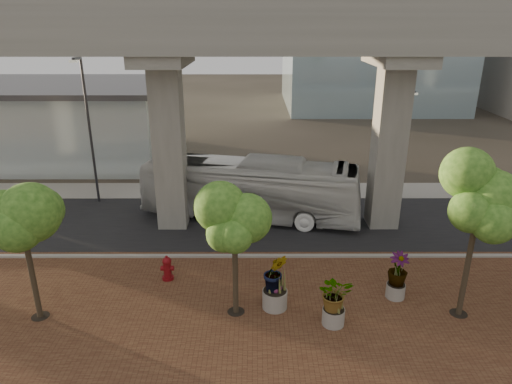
{
  "coord_description": "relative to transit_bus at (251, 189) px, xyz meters",
  "views": [
    {
      "loc": [
        -1.3,
        -22.18,
        11.17
      ],
      "look_at": [
        -1.26,
        0.5,
        2.58
      ],
      "focal_mm": 32.0,
      "sensor_mm": 36.0,
      "label": 1
    }
  ],
  "objects": [
    {
      "name": "planter_front",
      "position": [
        3.3,
        -10.42,
        -0.45
      ],
      "size": [
        1.93,
        1.93,
        2.12
      ],
      "color": "#ADA59C",
      "rests_on": "ground"
    },
    {
      "name": "street_tree_near_west",
      "position": [
        -0.51,
        -9.63,
        2.37
      ],
      "size": [
        3.04,
        3.04,
        5.52
      ],
      "color": "#443727",
      "rests_on": "ground"
    },
    {
      "name": "planter_right",
      "position": [
        6.25,
        -8.58,
        -0.47
      ],
      "size": [
        1.96,
        1.96,
        2.09
      ],
      "color": "gray",
      "rests_on": "ground"
    },
    {
      "name": "transit_viaduct",
      "position": [
        1.58,
        -1.05,
        5.49
      ],
      "size": [
        72.0,
        5.6,
        12.4
      ],
      "color": "#9A968C",
      "rests_on": "ground"
    },
    {
      "name": "transit_bus",
      "position": [
        0.0,
        0.0,
        0.0
      ],
      "size": [
        13.26,
        5.79,
        3.6
      ],
      "primitive_type": "imported",
      "rotation": [
        0.0,
        0.0,
        1.35
      ],
      "color": "silver",
      "rests_on": "ground"
    },
    {
      "name": "station_pavilion",
      "position": [
        -18.42,
        12.95,
        1.42
      ],
      "size": [
        23.0,
        13.0,
        6.3
      ],
      "color": "silver",
      "rests_on": "ground"
    },
    {
      "name": "planter_left",
      "position": [
        1.08,
        -9.32,
        -0.22
      ],
      "size": [
        2.27,
        2.27,
        2.5
      ],
      "color": "gray",
      "rests_on": "ground"
    },
    {
      "name": "asphalt_road",
      "position": [
        1.58,
        -1.05,
        -1.78
      ],
      "size": [
        90.0,
        8.0,
        0.04
      ],
      "primitive_type": "cube",
      "color": "black",
      "rests_on": "ground"
    },
    {
      "name": "ground",
      "position": [
        1.58,
        -3.05,
        -1.8
      ],
      "size": [
        160.0,
        160.0,
        0.0
      ],
      "primitive_type": "plane",
      "color": "#322D24",
      "rests_on": "ground"
    },
    {
      "name": "far_sidewalk",
      "position": [
        1.58,
        4.45,
        -1.77
      ],
      "size": [
        90.0,
        3.0,
        0.06
      ],
      "primitive_type": "cube",
      "color": "#9C9891",
      "rests_on": "ground"
    },
    {
      "name": "street_tree_near_east",
      "position": [
        8.49,
        -9.78,
        3.21
      ],
      "size": [
        3.54,
        3.54,
        6.59
      ],
      "color": "#443727",
      "rests_on": "ground"
    },
    {
      "name": "street_tree_far_west",
      "position": [
        -8.33,
        -9.93,
        2.53
      ],
      "size": [
        3.45,
        3.45,
        5.86
      ],
      "color": "#443727",
      "rests_on": "ground"
    },
    {
      "name": "fire_hydrant",
      "position": [
        -3.72,
        -7.12,
        -1.18
      ],
      "size": [
        0.59,
        0.53,
        1.17
      ],
      "color": "maroon",
      "rests_on": "ground"
    },
    {
      "name": "streetlamp_west",
      "position": [
        -9.97,
        2.4,
        3.53
      ],
      "size": [
        0.45,
        1.32,
        9.13
      ],
      "color": "#323238",
      "rests_on": "ground"
    },
    {
      "name": "streetlamp_east",
      "position": [
        9.86,
        3.2,
        2.36
      ],
      "size": [
        0.35,
        1.03,
        7.11
      ],
      "color": "#2C2D31",
      "rests_on": "ground"
    },
    {
      "name": "curb_strip",
      "position": [
        1.58,
        -5.05,
        -1.72
      ],
      "size": [
        70.0,
        0.25,
        0.16
      ],
      "primitive_type": "cube",
      "color": "#9C9891",
      "rests_on": "ground"
    },
    {
      "name": "brick_plaza",
      "position": [
        1.58,
        -11.05,
        -1.77
      ],
      "size": [
        70.0,
        13.0,
        0.06
      ],
      "primitive_type": "cube",
      "color": "brown",
      "rests_on": "ground"
    }
  ]
}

